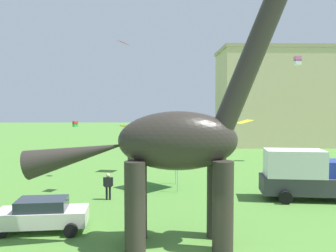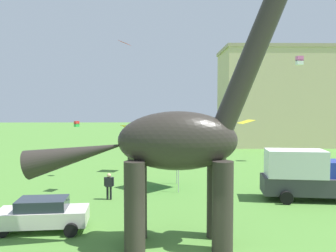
{
  "view_description": "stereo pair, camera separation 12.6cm",
  "coord_description": "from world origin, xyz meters",
  "px_view_note": "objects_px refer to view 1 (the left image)",
  "views": [
    {
      "loc": [
        -1.1,
        -11.91,
        5.94
      ],
      "look_at": [
        -0.69,
        4.24,
        5.05
      ],
      "focal_mm": 37.87,
      "sensor_mm": 36.0,
      "label": 1
    },
    {
      "loc": [
        -0.98,
        -11.92,
        5.94
      ],
      "look_at": [
        -0.69,
        4.24,
        5.05
      ],
      "focal_mm": 37.87,
      "sensor_mm": 36.0,
      "label": 2
    }
  ],
  "objects_px": {
    "dinosaur_sculpture": "(177,141)",
    "person_near_flyer": "(108,184)",
    "parked_box_truck": "(305,174)",
    "kite_trailing": "(75,124)",
    "kite_far_left": "(130,126)",
    "festival_canopy_tent": "(158,153)",
    "kite_apex": "(298,61)",
    "kite_mid_right": "(244,122)",
    "kite_high_left": "(123,43)",
    "parked_sedan_left": "(42,214)"
  },
  "relations": [
    {
      "from": "dinosaur_sculpture",
      "to": "person_near_flyer",
      "type": "bearing_deg",
      "value": 147.43
    },
    {
      "from": "parked_box_truck",
      "to": "kite_trailing",
      "type": "relative_size",
      "value": 12.11
    },
    {
      "from": "person_near_flyer",
      "to": "kite_far_left",
      "type": "height_order",
      "value": "kite_far_left"
    },
    {
      "from": "parked_box_truck",
      "to": "kite_trailing",
      "type": "xyz_separation_m",
      "value": [
        -16.27,
        7.71,
        2.83
      ]
    },
    {
      "from": "dinosaur_sculpture",
      "to": "kite_trailing",
      "type": "height_order",
      "value": "dinosaur_sculpture"
    },
    {
      "from": "parked_box_truck",
      "to": "festival_canopy_tent",
      "type": "xyz_separation_m",
      "value": [
        -9.32,
        3.47,
        0.9
      ]
    },
    {
      "from": "dinosaur_sculpture",
      "to": "kite_apex",
      "type": "xyz_separation_m",
      "value": [
        13.78,
        22.04,
        6.25
      ]
    },
    {
      "from": "person_near_flyer",
      "to": "kite_mid_right",
      "type": "relative_size",
      "value": 0.97
    },
    {
      "from": "parked_box_truck",
      "to": "kite_mid_right",
      "type": "distance_m",
      "value": 9.19
    },
    {
      "from": "kite_apex",
      "to": "kite_trailing",
      "type": "distance_m",
      "value": 23.56
    },
    {
      "from": "kite_far_left",
      "to": "kite_mid_right",
      "type": "relative_size",
      "value": 1.08
    },
    {
      "from": "kite_apex",
      "to": "kite_mid_right",
      "type": "height_order",
      "value": "kite_apex"
    },
    {
      "from": "kite_high_left",
      "to": "kite_mid_right",
      "type": "relative_size",
      "value": 0.57
    },
    {
      "from": "dinosaur_sculpture",
      "to": "parked_sedan_left",
      "type": "bearing_deg",
      "value": -166.95
    },
    {
      "from": "person_near_flyer",
      "to": "kite_far_left",
      "type": "bearing_deg",
      "value": 75.72
    },
    {
      "from": "person_near_flyer",
      "to": "kite_trailing",
      "type": "bearing_deg",
      "value": 106.31
    },
    {
      "from": "kite_far_left",
      "to": "kite_apex",
      "type": "height_order",
      "value": "kite_apex"
    },
    {
      "from": "parked_sedan_left",
      "to": "kite_far_left",
      "type": "xyz_separation_m",
      "value": [
        2.94,
        15.12,
        3.34
      ]
    },
    {
      "from": "parked_box_truck",
      "to": "person_near_flyer",
      "type": "xyz_separation_m",
      "value": [
        -12.49,
        0.29,
        -0.62
      ]
    },
    {
      "from": "person_near_flyer",
      "to": "parked_box_truck",
      "type": "bearing_deg",
      "value": -11.97
    },
    {
      "from": "parked_sedan_left",
      "to": "festival_canopy_tent",
      "type": "height_order",
      "value": "festival_canopy_tent"
    },
    {
      "from": "festival_canopy_tent",
      "to": "parked_sedan_left",
      "type": "bearing_deg",
      "value": -122.17
    },
    {
      "from": "kite_high_left",
      "to": "person_near_flyer",
      "type": "bearing_deg",
      "value": -122.82
    },
    {
      "from": "kite_far_left",
      "to": "kite_trailing",
      "type": "distance_m",
      "value": 4.88
    },
    {
      "from": "parked_sedan_left",
      "to": "kite_mid_right",
      "type": "xyz_separation_m",
      "value": [
        13.01,
        13.78,
        3.82
      ]
    },
    {
      "from": "parked_sedan_left",
      "to": "kite_apex",
      "type": "distance_m",
      "value": 30.19
    },
    {
      "from": "dinosaur_sculpture",
      "to": "kite_far_left",
      "type": "height_order",
      "value": "dinosaur_sculpture"
    },
    {
      "from": "kite_mid_right",
      "to": "kite_high_left",
      "type": "bearing_deg",
      "value": -145.07
    },
    {
      "from": "kite_far_left",
      "to": "kite_high_left",
      "type": "distance_m",
      "value": 10.14
    },
    {
      "from": "person_near_flyer",
      "to": "kite_mid_right",
      "type": "bearing_deg",
      "value": 26.93
    },
    {
      "from": "kite_high_left",
      "to": "parked_sedan_left",
      "type": "bearing_deg",
      "value": -114.93
    },
    {
      "from": "kite_apex",
      "to": "kite_trailing",
      "type": "relative_size",
      "value": 1.88
    },
    {
      "from": "kite_far_left",
      "to": "kite_mid_right",
      "type": "height_order",
      "value": "kite_mid_right"
    },
    {
      "from": "parked_sedan_left",
      "to": "kite_trailing",
      "type": "distance_m",
      "value": 13.57
    },
    {
      "from": "person_near_flyer",
      "to": "festival_canopy_tent",
      "type": "xyz_separation_m",
      "value": [
        3.17,
        3.18,
        1.52
      ]
    },
    {
      "from": "parked_sedan_left",
      "to": "festival_canopy_tent",
      "type": "bearing_deg",
      "value": 52.69
    },
    {
      "from": "kite_far_left",
      "to": "kite_high_left",
      "type": "relative_size",
      "value": 1.9
    },
    {
      "from": "kite_high_left",
      "to": "kite_far_left",
      "type": "bearing_deg",
      "value": 92.01
    },
    {
      "from": "kite_far_left",
      "to": "festival_canopy_tent",
      "type": "bearing_deg",
      "value": -68.05
    },
    {
      "from": "parked_sedan_left",
      "to": "person_near_flyer",
      "type": "height_order",
      "value": "person_near_flyer"
    },
    {
      "from": "kite_mid_right",
      "to": "kite_apex",
      "type": "bearing_deg",
      "value": 42.23
    },
    {
      "from": "parked_box_truck",
      "to": "kite_far_left",
      "type": "height_order",
      "value": "kite_far_left"
    },
    {
      "from": "festival_canopy_tent",
      "to": "person_near_flyer",
      "type": "bearing_deg",
      "value": -134.85
    },
    {
      "from": "festival_canopy_tent",
      "to": "kite_far_left",
      "type": "xyz_separation_m",
      "value": [
        -2.56,
        6.36,
        1.6
      ]
    },
    {
      "from": "kite_far_left",
      "to": "kite_trailing",
      "type": "relative_size",
      "value": 3.95
    },
    {
      "from": "parked_box_truck",
      "to": "kite_mid_right",
      "type": "relative_size",
      "value": 3.32
    },
    {
      "from": "dinosaur_sculpture",
      "to": "kite_far_left",
      "type": "xyz_separation_m",
      "value": [
        -3.38,
        16.93,
        -0.34
      ]
    },
    {
      "from": "person_near_flyer",
      "to": "kite_apex",
      "type": "distance_m",
      "value": 24.99
    },
    {
      "from": "person_near_flyer",
      "to": "dinosaur_sculpture",
      "type": "bearing_deg",
      "value": -72.31
    },
    {
      "from": "kite_high_left",
      "to": "dinosaur_sculpture",
      "type": "bearing_deg",
      "value": -70.57
    }
  ]
}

